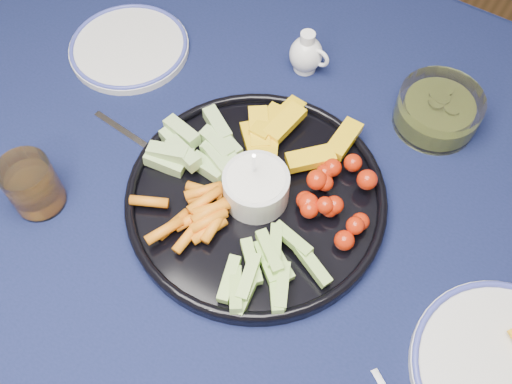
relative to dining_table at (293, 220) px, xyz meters
The scene contains 8 objects.
dining_table is the anchor object (origin of this frame).
crudite_platter 0.13m from the dining_table, 133.02° to the right, with size 0.38×0.38×0.12m.
creamer_pitcher 0.28m from the dining_table, 117.22° to the left, with size 0.07×0.06×0.08m.
pickle_bowl 0.29m from the dining_table, 63.18° to the left, with size 0.13×0.13×0.06m.
cheese_plate 0.38m from the dining_table, 13.58° to the right, with size 0.24×0.24×0.03m.
juice_tumbler 0.40m from the dining_table, 144.89° to the right, with size 0.07×0.07×0.09m.
fork_left 0.27m from the dining_table, 167.42° to the right, with size 0.17×0.03×0.00m.
side_plate_extra 0.42m from the dining_table, 166.89° to the left, with size 0.21×0.21×0.02m.
Camera 1 is at (0.19, -0.40, 1.48)m, focal length 40.00 mm.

